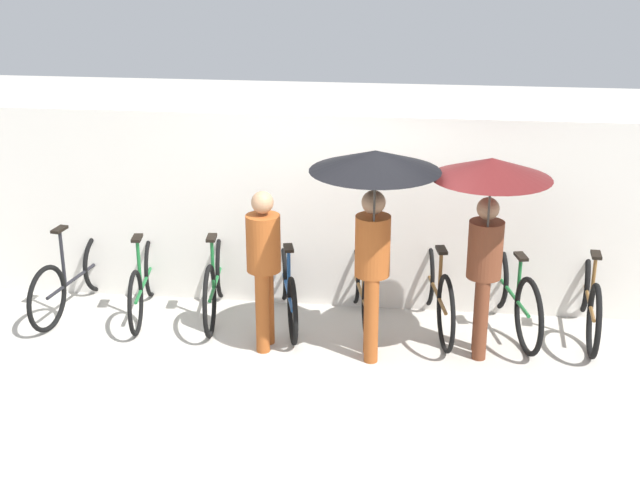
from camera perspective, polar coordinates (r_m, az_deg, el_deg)
ground_plane at (r=7.84m, az=-1.01°, el=-9.78°), size 30.00×30.00×0.00m
back_wall at (r=9.17m, az=0.58°, el=1.79°), size 13.23×0.12×2.04m
parked_bicycle_0 at (r=9.62m, az=-15.41°, el=-2.27°), size 0.45×1.72×0.99m
parked_bicycle_1 at (r=9.36m, az=-11.22°, el=-2.60°), size 0.44×1.60×1.05m
parked_bicycle_2 at (r=9.20m, az=-6.68°, el=-2.53°), size 0.44×1.70×1.09m
parked_bicycle_3 at (r=9.05m, az=-2.11°, el=-3.00°), size 0.58×1.69×1.06m
parked_bicycle_4 at (r=8.97m, az=2.62°, el=-3.16°), size 0.53×1.72×1.04m
parked_bicycle_5 at (r=8.97m, az=7.41°, el=-3.11°), size 0.49×1.82×1.06m
parked_bicycle_6 at (r=9.03m, az=12.15°, el=-3.28°), size 0.56×1.78×1.02m
parked_bicycle_7 at (r=9.16m, az=16.81°, el=-3.49°), size 0.44×1.76×1.11m
pedestrian_leading at (r=8.26m, az=-3.62°, el=-1.23°), size 0.32×0.32×1.56m
pedestrian_center at (r=7.73m, az=3.50°, el=3.11°), size 1.14×1.14×2.03m
pedestrian_trailing at (r=7.94m, az=10.79°, el=2.56°), size 1.06×1.06×1.95m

